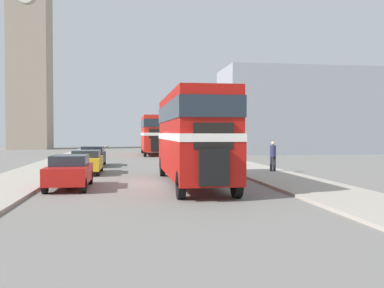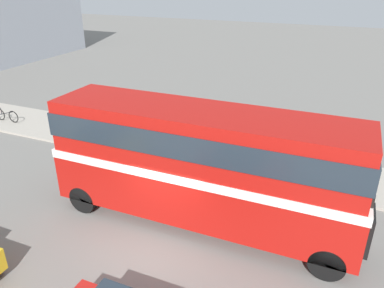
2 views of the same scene
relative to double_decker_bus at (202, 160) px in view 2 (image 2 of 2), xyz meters
The scene contains 5 objects.
ground_plane 3.13m from the double_decker_bus, 156.55° to the left, with size 120.00×120.00×0.00m, color slate.
sidewalk_right 5.63m from the double_decker_bus, ahead, with size 3.50×120.00×0.12m.
double_decker_bus is the anchor object (origin of this frame).
pedestrian_walking 7.71m from the double_decker_bus, 41.31° to the left, with size 0.36×0.36×1.80m.
bicycle_on_pavement 14.86m from the double_decker_bus, 72.40° to the left, with size 0.05×1.76×0.78m.
Camera 2 is at (-8.44, -4.75, 8.09)m, focal length 35.00 mm.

